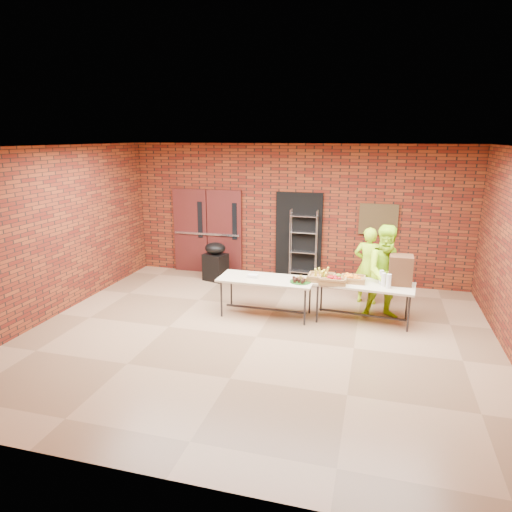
{
  "coord_description": "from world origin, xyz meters",
  "views": [
    {
      "loc": [
        1.9,
        -7.0,
        3.37
      ],
      "look_at": [
        -0.39,
        1.4,
        1.06
      ],
      "focal_mm": 32.0,
      "sensor_mm": 36.0,
      "label": 1
    }
  ],
  "objects_px": {
    "wire_rack": "(303,246)",
    "volunteer_man": "(387,272)",
    "coffee_dispenser": "(401,270)",
    "volunteer_woman": "(368,266)",
    "table_left": "(266,281)",
    "table_right": "(364,286)",
    "covered_grill": "(215,261)"
  },
  "relations": [
    {
      "from": "coffee_dispenser",
      "to": "volunteer_woman",
      "type": "distance_m",
      "value": 1.12
    },
    {
      "from": "coffee_dispenser",
      "to": "volunteer_man",
      "type": "bearing_deg",
      "value": 140.26
    },
    {
      "from": "table_left",
      "to": "coffee_dispenser",
      "type": "bearing_deg",
      "value": 7.84
    },
    {
      "from": "covered_grill",
      "to": "volunteer_man",
      "type": "bearing_deg",
      "value": -2.75
    },
    {
      "from": "volunteer_man",
      "to": "covered_grill",
      "type": "bearing_deg",
      "value": 150.77
    },
    {
      "from": "table_right",
      "to": "covered_grill",
      "type": "distance_m",
      "value": 3.88
    },
    {
      "from": "covered_grill",
      "to": "volunteer_man",
      "type": "relative_size",
      "value": 0.52
    },
    {
      "from": "wire_rack",
      "to": "volunteer_man",
      "type": "relative_size",
      "value": 0.96
    },
    {
      "from": "coffee_dispenser",
      "to": "wire_rack",
      "type": "bearing_deg",
      "value": 136.52
    },
    {
      "from": "volunteer_woman",
      "to": "covered_grill",
      "type": "bearing_deg",
      "value": -2.17
    },
    {
      "from": "table_right",
      "to": "coffee_dispenser",
      "type": "xyz_separation_m",
      "value": [
        0.63,
        0.11,
        0.33
      ]
    },
    {
      "from": "wire_rack",
      "to": "volunteer_man",
      "type": "xyz_separation_m",
      "value": [
        1.89,
        -1.82,
        0.04
      ]
    },
    {
      "from": "table_left",
      "to": "covered_grill",
      "type": "relative_size",
      "value": 1.97
    },
    {
      "from": "table_left",
      "to": "table_right",
      "type": "height_order",
      "value": "table_right"
    },
    {
      "from": "volunteer_woman",
      "to": "volunteer_man",
      "type": "height_order",
      "value": "volunteer_man"
    },
    {
      "from": "covered_grill",
      "to": "volunteer_woman",
      "type": "distance_m",
      "value": 3.62
    },
    {
      "from": "wire_rack",
      "to": "table_left",
      "type": "bearing_deg",
      "value": -95.67
    },
    {
      "from": "volunteer_woman",
      "to": "wire_rack",
      "type": "bearing_deg",
      "value": -27.66
    },
    {
      "from": "coffee_dispenser",
      "to": "volunteer_man",
      "type": "xyz_separation_m",
      "value": [
        -0.22,
        0.18,
        -0.12
      ]
    },
    {
      "from": "coffee_dispenser",
      "to": "volunteer_woman",
      "type": "height_order",
      "value": "volunteer_woman"
    },
    {
      "from": "table_right",
      "to": "covered_grill",
      "type": "xyz_separation_m",
      "value": [
        -3.51,
        1.65,
        -0.22
      ]
    },
    {
      "from": "volunteer_woman",
      "to": "volunteer_man",
      "type": "distance_m",
      "value": 0.83
    },
    {
      "from": "wire_rack",
      "to": "volunteer_woman",
      "type": "height_order",
      "value": "wire_rack"
    },
    {
      "from": "volunteer_man",
      "to": "wire_rack",
      "type": "bearing_deg",
      "value": 125.99
    },
    {
      "from": "table_right",
      "to": "coffee_dispenser",
      "type": "distance_m",
      "value": 0.72
    },
    {
      "from": "table_left",
      "to": "covered_grill",
      "type": "distance_m",
      "value": 2.51
    },
    {
      "from": "table_right",
      "to": "covered_grill",
      "type": "bearing_deg",
      "value": 160.31
    },
    {
      "from": "volunteer_woman",
      "to": "volunteer_man",
      "type": "xyz_separation_m",
      "value": [
        0.37,
        -0.74,
        0.1
      ]
    },
    {
      "from": "table_right",
      "to": "volunteer_man",
      "type": "height_order",
      "value": "volunteer_man"
    },
    {
      "from": "wire_rack",
      "to": "volunteer_man",
      "type": "height_order",
      "value": "volunteer_man"
    },
    {
      "from": "table_left",
      "to": "covered_grill",
      "type": "xyz_separation_m",
      "value": [
        -1.7,
        1.84,
        -0.22
      ]
    },
    {
      "from": "table_right",
      "to": "covered_grill",
      "type": "height_order",
      "value": "covered_grill"
    }
  ]
}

